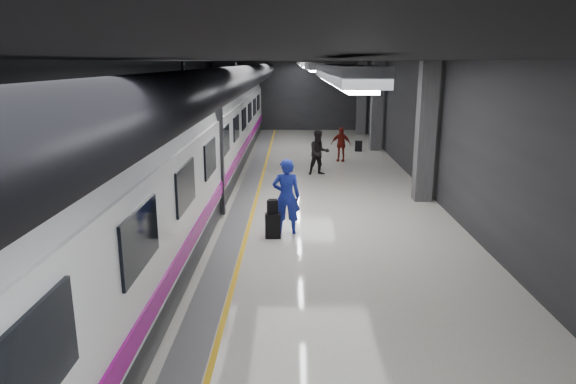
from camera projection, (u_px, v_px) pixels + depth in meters
ground at (283, 217)px, 15.18m from camera, size 40.00×40.00×0.00m
platform_hall at (274, 94)px, 15.24m from camera, size 10.02×40.02×4.51m
train at (170, 148)px, 14.70m from camera, size 3.05×38.00×4.05m
traveler_main at (286, 196)px, 13.53m from camera, size 0.77×0.53×2.03m
suitcase_main at (273, 226)px, 13.33m from camera, size 0.41×0.27×0.65m
shoulder_bag at (272, 207)px, 13.22m from camera, size 0.30×0.21×0.36m
traveler_far_a at (319, 153)px, 20.67m from camera, size 1.02×0.88×1.80m
traveler_far_b at (341, 144)px, 23.58m from camera, size 0.99×0.64×1.57m
suitcase_far at (359, 146)px, 26.27m from camera, size 0.39×0.28×0.54m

